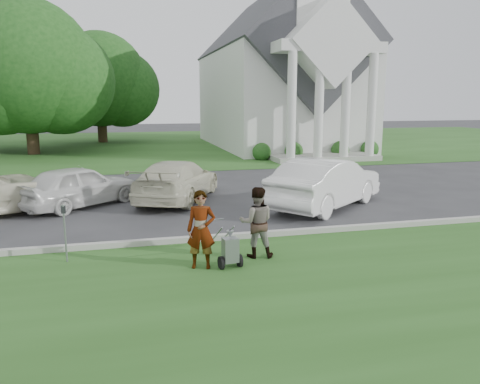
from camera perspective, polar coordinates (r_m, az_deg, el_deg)
name	(u,v)px	position (r m, az deg, el deg)	size (l,w,h in m)	color
ground	(228,247)	(11.28, -1.48, -6.66)	(120.00, 120.00, 0.00)	#333335
grass_strip	(264,296)	(8.56, 2.97, -12.60)	(80.00, 7.00, 0.01)	#264F1B
church_lawn	(154,144)	(37.72, -10.42, 5.74)	(80.00, 30.00, 0.01)	#264F1B
curb	(223,237)	(11.77, -2.06, -5.52)	(80.00, 0.18, 0.15)	#9E9E93
church	(279,65)	(35.54, 4.82, 15.14)	(9.19, 19.00, 24.10)	white
tree_left	(27,73)	(33.02, -24.54, 13.06)	(10.63, 8.40, 9.71)	#332316
tree_back	(100,84)	(40.54, -16.74, 12.50)	(9.61, 7.60, 8.89)	#332316
striping_cart	(230,251)	(9.78, -1.22, -7.16)	(0.52, 0.99, 0.88)	black
person_left	(201,230)	(9.68, -4.76, -4.70)	(0.59, 0.39, 1.63)	#999999
person_right	(257,223)	(10.34, 2.03, -3.78)	(0.77, 0.60, 1.58)	#999999
parking_meter_near	(65,227)	(10.66, -20.60, -3.97)	(0.09, 0.08, 1.27)	gray
car_b	(79,186)	(16.17, -19.08, 0.70)	(1.63, 4.04, 1.38)	silver
car_c	(177,180)	(16.46, -7.67, 1.43)	(1.96, 4.82, 1.40)	beige
car_d	(326,183)	(15.43, 10.44, 1.11)	(1.71, 4.91, 1.62)	white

